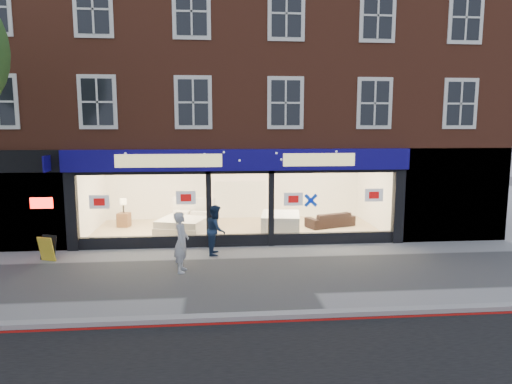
{
  "coord_description": "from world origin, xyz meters",
  "views": [
    {
      "loc": [
        -0.84,
        -12.05,
        4.06
      ],
      "look_at": [
        0.49,
        2.5,
        1.93
      ],
      "focal_mm": 32.0,
      "sensor_mm": 36.0,
      "label": 1
    }
  ],
  "objects": [
    {
      "name": "display_bed",
      "position": [
        -1.96,
        4.82,
        0.43
      ],
      "size": [
        2.26,
        2.5,
        1.17
      ],
      "rotation": [
        0.0,
        0.0,
        -0.31
      ],
      "color": "silver",
      "rests_on": "showroom_floor"
    },
    {
      "name": "building",
      "position": [
        -0.02,
        6.93,
        6.67
      ],
      "size": [
        19.0,
        8.26,
        10.3
      ],
      "color": "brown",
      "rests_on": "ground"
    },
    {
      "name": "sofa",
      "position": [
        3.7,
        5.34,
        0.38
      ],
      "size": [
        2.08,
        1.38,
        0.57
      ],
      "primitive_type": "imported",
      "rotation": [
        0.0,
        0.0,
        3.5
      ],
      "color": "black",
      "rests_on": "showroom_floor"
    },
    {
      "name": "pedestrian_blue",
      "position": [
        -0.83,
        2.13,
        0.79
      ],
      "size": [
        0.65,
        0.81,
        1.59
      ],
      "primitive_type": "imported",
      "rotation": [
        0.0,
        0.0,
        1.5
      ],
      "color": "#1A2D4B",
      "rests_on": "ground"
    },
    {
      "name": "bedside_table",
      "position": [
        -4.45,
        6.03,
        0.38
      ],
      "size": [
        0.52,
        0.52,
        0.55
      ],
      "primitive_type": "cube",
      "rotation": [
        0.0,
        0.0,
        -0.18
      ],
      "color": "brown",
      "rests_on": "showroom_floor"
    },
    {
      "name": "mattress_stack",
      "position": [
        1.6,
        4.58,
        0.45
      ],
      "size": [
        1.65,
        1.96,
        0.69
      ],
      "rotation": [
        0.0,
        0.0,
        -0.16
      ],
      "color": "white",
      "rests_on": "showroom_floor"
    },
    {
      "name": "showroom_floor",
      "position": [
        0.0,
        5.25,
        0.05
      ],
      "size": [
        11.0,
        4.5,
        0.1
      ],
      "primitive_type": "cube",
      "color": "tan",
      "rests_on": "ground"
    },
    {
      "name": "kerb_line",
      "position": [
        0.0,
        -3.1,
        0.01
      ],
      "size": [
        60.0,
        0.1,
        0.01
      ],
      "primitive_type": "cube",
      "color": "#8C0A07",
      "rests_on": "ground"
    },
    {
      "name": "pedestrian_grey",
      "position": [
        -1.79,
        0.44,
        0.85
      ],
      "size": [
        0.46,
        0.65,
        1.7
      ],
      "primitive_type": "imported",
      "rotation": [
        0.0,
        0.0,
        1.48
      ],
      "color": "#B7B8BF",
      "rests_on": "ground"
    },
    {
      "name": "a_board",
      "position": [
        -5.91,
        1.85,
        0.39
      ],
      "size": [
        0.59,
        0.48,
        0.77
      ],
      "primitive_type": "cube",
      "rotation": [
        0.0,
        0.0,
        -0.36
      ],
      "color": "gold",
      "rests_on": "ground"
    },
    {
      "name": "kerb_stone",
      "position": [
        0.0,
        -2.9,
        0.06
      ],
      "size": [
        60.0,
        0.25,
        0.12
      ],
      "primitive_type": "cube",
      "color": "gray",
      "rests_on": "ground"
    },
    {
      "name": "ground",
      "position": [
        0.0,
        0.0,
        0.0
      ],
      "size": [
        120.0,
        120.0,
        0.0
      ],
      "primitive_type": "plane",
      "color": "gray",
      "rests_on": "ground"
    }
  ]
}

